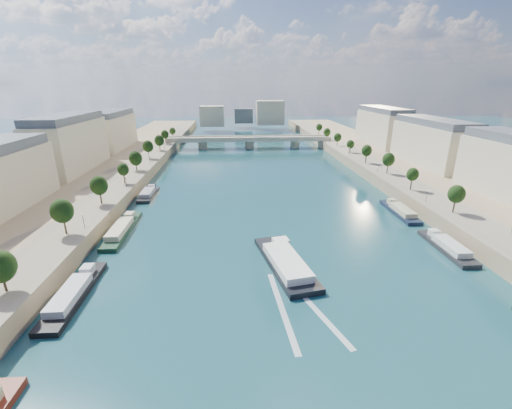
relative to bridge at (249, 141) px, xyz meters
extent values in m
plane|color=#0C2F37|center=(0.00, -118.31, -5.08)|extent=(700.00, 700.00, 0.00)
cube|color=#9E8460|center=(-72.00, -118.31, -2.58)|extent=(44.00, 520.00, 5.00)
cube|color=#9E8460|center=(72.00, -118.31, -2.58)|extent=(44.00, 520.00, 5.00)
cube|color=gray|center=(-57.00, -118.31, -0.03)|extent=(14.00, 520.00, 0.10)
cube|color=gray|center=(57.00, -118.31, -0.03)|extent=(14.00, 520.00, 0.10)
cylinder|color=#382B1E|center=(-55.00, -176.31, 1.83)|extent=(0.50, 0.50, 3.82)
ellipsoid|color=black|center=(-55.00, -176.31, 5.42)|extent=(4.80, 4.80, 5.52)
cylinder|color=#382B1E|center=(-55.00, -152.31, 1.83)|extent=(0.50, 0.50, 3.82)
ellipsoid|color=black|center=(-55.00, -152.31, 5.42)|extent=(4.80, 4.80, 5.52)
cylinder|color=#382B1E|center=(-55.00, -128.31, 1.83)|extent=(0.50, 0.50, 3.82)
ellipsoid|color=black|center=(-55.00, -128.31, 5.42)|extent=(4.80, 4.80, 5.52)
cylinder|color=#382B1E|center=(-55.00, -104.31, 1.83)|extent=(0.50, 0.50, 3.82)
ellipsoid|color=black|center=(-55.00, -104.31, 5.42)|extent=(4.80, 4.80, 5.52)
cylinder|color=#382B1E|center=(-55.00, -80.31, 1.83)|extent=(0.50, 0.50, 3.82)
ellipsoid|color=black|center=(-55.00, -80.31, 5.42)|extent=(4.80, 4.80, 5.52)
cylinder|color=#382B1E|center=(-55.00, -56.31, 1.83)|extent=(0.50, 0.50, 3.82)
ellipsoid|color=black|center=(-55.00, -56.31, 5.42)|extent=(4.80, 4.80, 5.52)
cylinder|color=#382B1E|center=(-55.00, -32.31, 1.83)|extent=(0.50, 0.50, 3.82)
ellipsoid|color=black|center=(-55.00, -32.31, 5.42)|extent=(4.80, 4.80, 5.52)
cylinder|color=#382B1E|center=(-55.00, -8.31, 1.83)|extent=(0.50, 0.50, 3.82)
ellipsoid|color=black|center=(-55.00, -8.31, 5.42)|extent=(4.80, 4.80, 5.52)
cylinder|color=#382B1E|center=(-55.00, 15.69, 1.83)|extent=(0.50, 0.50, 3.82)
ellipsoid|color=black|center=(-55.00, 15.69, 5.42)|extent=(4.80, 4.80, 5.52)
cylinder|color=#382B1E|center=(55.00, -144.31, 1.83)|extent=(0.50, 0.50, 3.82)
ellipsoid|color=black|center=(55.00, -144.31, 5.42)|extent=(4.80, 4.80, 5.52)
cylinder|color=#382B1E|center=(55.00, -120.31, 1.83)|extent=(0.50, 0.50, 3.82)
ellipsoid|color=black|center=(55.00, -120.31, 5.42)|extent=(4.80, 4.80, 5.52)
cylinder|color=#382B1E|center=(55.00, -96.31, 1.83)|extent=(0.50, 0.50, 3.82)
ellipsoid|color=black|center=(55.00, -96.31, 5.42)|extent=(4.80, 4.80, 5.52)
cylinder|color=#382B1E|center=(55.00, -72.31, 1.83)|extent=(0.50, 0.50, 3.82)
ellipsoid|color=black|center=(55.00, -72.31, 5.42)|extent=(4.80, 4.80, 5.52)
cylinder|color=#382B1E|center=(55.00, -48.31, 1.83)|extent=(0.50, 0.50, 3.82)
ellipsoid|color=black|center=(55.00, -48.31, 5.42)|extent=(4.80, 4.80, 5.52)
cylinder|color=#382B1E|center=(55.00, -24.31, 1.83)|extent=(0.50, 0.50, 3.82)
ellipsoid|color=black|center=(55.00, -24.31, 5.42)|extent=(4.80, 4.80, 5.52)
cylinder|color=#382B1E|center=(55.00, -0.31, 1.83)|extent=(0.50, 0.50, 3.82)
ellipsoid|color=black|center=(55.00, -0.31, 5.42)|extent=(4.80, 4.80, 5.52)
cylinder|color=#382B1E|center=(55.00, 23.69, 1.83)|extent=(0.50, 0.50, 3.82)
ellipsoid|color=black|center=(55.00, 23.69, 5.42)|extent=(4.80, 4.80, 5.52)
cylinder|color=black|center=(-52.50, -148.31, 1.92)|extent=(0.14, 0.14, 4.00)
sphere|color=#FFE5B2|center=(-52.50, -148.31, 4.02)|extent=(0.36, 0.36, 0.36)
cylinder|color=black|center=(-52.50, -108.31, 1.92)|extent=(0.14, 0.14, 4.00)
sphere|color=#FFE5B2|center=(-52.50, -108.31, 4.02)|extent=(0.36, 0.36, 0.36)
cylinder|color=black|center=(-52.50, -68.31, 1.92)|extent=(0.14, 0.14, 4.00)
sphere|color=#FFE5B2|center=(-52.50, -68.31, 4.02)|extent=(0.36, 0.36, 0.36)
cylinder|color=black|center=(-52.50, -28.31, 1.92)|extent=(0.14, 0.14, 4.00)
sphere|color=#FFE5B2|center=(-52.50, -28.31, 4.02)|extent=(0.36, 0.36, 0.36)
cylinder|color=black|center=(52.50, -133.31, 1.92)|extent=(0.14, 0.14, 4.00)
sphere|color=#FFE5B2|center=(52.50, -133.31, 4.02)|extent=(0.36, 0.36, 0.36)
cylinder|color=black|center=(52.50, -93.31, 1.92)|extent=(0.14, 0.14, 4.00)
sphere|color=#FFE5B2|center=(52.50, -93.31, 4.02)|extent=(0.36, 0.36, 0.36)
cylinder|color=black|center=(52.50, -53.31, 1.92)|extent=(0.14, 0.14, 4.00)
sphere|color=#FFE5B2|center=(52.50, -53.31, 4.02)|extent=(0.36, 0.36, 0.36)
cylinder|color=black|center=(52.50, -13.31, 1.92)|extent=(0.14, 0.14, 4.00)
sphere|color=#FFE5B2|center=(52.50, -13.31, 4.02)|extent=(0.36, 0.36, 0.36)
cube|color=#C4B997|center=(-85.00, -77.31, 9.92)|extent=(16.00, 52.00, 20.00)
cube|color=#474C54|center=(-85.00, -77.31, 21.52)|extent=(14.72, 50.44, 3.20)
cube|color=#C4B997|center=(-85.00, -19.31, 9.92)|extent=(16.00, 52.00, 20.00)
cube|color=#474C54|center=(-85.00, -19.31, 21.52)|extent=(14.72, 50.44, 3.20)
cube|color=#C4B997|center=(85.00, -77.31, 9.92)|extent=(16.00, 52.00, 20.00)
cube|color=#474C54|center=(85.00, -77.31, 21.52)|extent=(14.72, 50.44, 3.20)
cube|color=#C4B997|center=(85.00, -19.31, 9.92)|extent=(16.00, 52.00, 20.00)
cube|color=#474C54|center=(85.00, -19.31, 21.52)|extent=(14.72, 50.44, 3.20)
cube|color=#C4B997|center=(-30.00, 91.69, 8.92)|extent=(22.00, 18.00, 18.00)
cube|color=#C4B997|center=(25.00, 101.69, 10.92)|extent=(26.00, 20.00, 22.00)
cube|color=#474C54|center=(0.00, 116.69, 6.92)|extent=(18.00, 16.00, 14.00)
cube|color=#C1B79E|center=(0.00, 0.00, 1.12)|extent=(112.00, 11.00, 2.20)
cube|color=#C1B79E|center=(0.00, -5.00, 2.62)|extent=(112.00, 0.80, 0.90)
cube|color=#C1B79E|center=(0.00, 5.00, 2.62)|extent=(112.00, 0.80, 0.90)
cylinder|color=#C1B79E|center=(-32.00, 0.00, -2.58)|extent=(6.40, 6.40, 5.00)
cylinder|color=#C1B79E|center=(0.00, 0.00, -2.58)|extent=(6.40, 6.40, 5.00)
cylinder|color=#C1B79E|center=(32.00, 0.00, -2.58)|extent=(6.40, 6.40, 5.00)
cube|color=#C1B79E|center=(-52.00, 0.00, -2.58)|extent=(6.00, 12.00, 5.00)
cube|color=#C1B79E|center=(52.00, 0.00, -2.58)|extent=(6.00, 12.00, 5.00)
cube|color=black|center=(0.73, -163.33, -4.68)|extent=(13.44, 29.27, 2.02)
cube|color=white|center=(0.73, -165.59, -2.76)|extent=(10.08, 19.29, 1.81)
cube|color=white|center=(0.73, -154.86, -2.77)|extent=(4.62, 4.11, 1.80)
cube|color=silver|center=(-2.47, -180.33, -5.06)|extent=(3.15, 26.02, 0.04)
cube|color=silver|center=(3.93, -180.33, -5.06)|extent=(9.31, 25.06, 0.04)
cube|color=black|center=(-45.50, -173.39, -4.78)|extent=(5.00, 25.21, 1.80)
cube|color=silver|center=(-45.50, -175.41, -3.08)|extent=(4.10, 13.87, 1.60)
cube|color=silver|center=(-45.50, -165.83, -2.98)|extent=(2.50, 3.03, 1.80)
cube|color=#163824|center=(-45.50, -139.76, -4.78)|extent=(5.00, 27.85, 1.80)
cube|color=beige|center=(-45.50, -141.99, -3.08)|extent=(4.10, 15.32, 1.60)
cube|color=beige|center=(-45.50, -131.40, -2.98)|extent=(2.50, 3.34, 1.80)
cube|color=black|center=(-45.50, -104.92, -4.78)|extent=(5.00, 19.20, 1.80)
cube|color=#95949C|center=(-45.50, -106.45, -3.08)|extent=(4.10, 10.56, 1.60)
cube|color=#95949C|center=(-45.50, -99.16, -2.98)|extent=(2.50, 2.30, 1.80)
cube|color=#232426|center=(45.50, -157.87, -4.78)|extent=(5.00, 21.33, 1.80)
cube|color=silver|center=(45.50, -159.58, -3.08)|extent=(4.10, 11.73, 1.60)
cube|color=silver|center=(45.50, -151.47, -2.98)|extent=(2.50, 2.56, 1.80)
cube|color=#172134|center=(45.50, -130.55, -4.78)|extent=(5.00, 22.31, 1.80)
cube|color=beige|center=(45.50, -132.33, -3.08)|extent=(4.10, 12.27, 1.60)
cube|color=beige|center=(45.50, -123.85, -2.98)|extent=(2.50, 2.68, 1.80)
camera|label=1|loc=(-11.54, -237.31, 37.35)|focal=24.00mm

